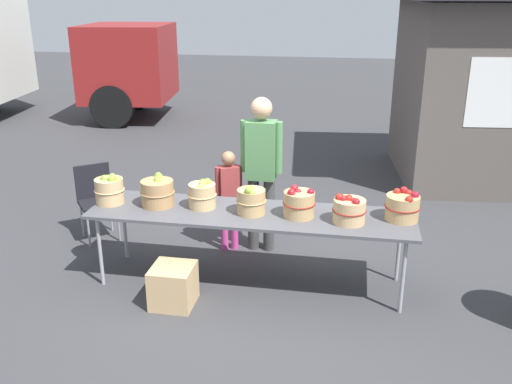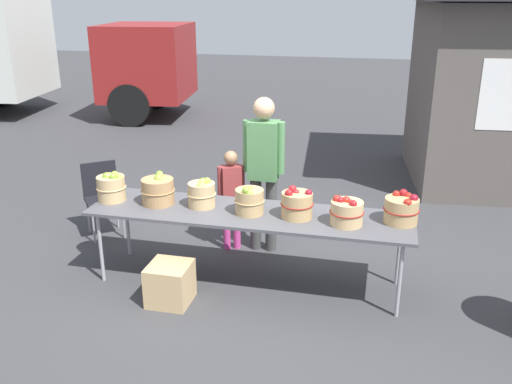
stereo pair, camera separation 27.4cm
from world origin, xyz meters
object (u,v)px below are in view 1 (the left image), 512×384
at_px(apple_basket_red_0, 299,203).
at_px(produce_crate, 173,286).
at_px(apple_basket_green_0, 110,190).
at_px(apple_basket_green_1, 158,192).
at_px(market_table, 250,216).
at_px(apple_basket_red_1, 349,210).
at_px(apple_basket_green_2, 202,194).
at_px(folding_chair, 96,196).
at_px(apple_basket_red_2, 403,207).
at_px(vendor_adult, 261,163).
at_px(child_customer, 229,193).
at_px(apple_basket_green_3, 251,201).

relative_size(apple_basket_red_0, produce_crate, 0.81).
xyz_separation_m(apple_basket_green_0, apple_basket_green_1, (0.49, 0.03, -0.00)).
xyz_separation_m(market_table, apple_basket_red_1, (0.92, -0.08, 0.16)).
distance_m(apple_basket_green_1, apple_basket_green_2, 0.45).
distance_m(apple_basket_red_0, apple_basket_red_1, 0.47).
xyz_separation_m(market_table, folding_chair, (-1.96, 0.76, -0.21)).
relative_size(market_table, apple_basket_red_2, 9.55).
bearing_deg(apple_basket_green_0, apple_basket_red_0, -0.35).
bearing_deg(apple_basket_red_1, vendor_adult, 138.08).
bearing_deg(child_customer, apple_basket_green_2, 52.93).
xyz_separation_m(folding_chair, produce_crate, (1.34, -1.29, -0.32)).
relative_size(market_table, apple_basket_red_0, 10.03).
xyz_separation_m(apple_basket_red_0, apple_basket_red_2, (0.94, 0.09, -0.00)).
relative_size(apple_basket_red_0, folding_chair, 0.36).
xyz_separation_m(apple_basket_red_0, produce_crate, (-1.09, -0.52, -0.69)).
bearing_deg(produce_crate, vendor_adult, 65.57).
distance_m(apple_basket_green_2, apple_basket_red_2, 1.89).
bearing_deg(apple_basket_red_0, child_customer, 139.13).
height_order(market_table, apple_basket_red_1, apple_basket_red_1).
distance_m(market_table, apple_basket_green_0, 1.43).
bearing_deg(folding_chair, vendor_adult, -38.13).
height_order(child_customer, produce_crate, child_customer).
bearing_deg(produce_crate, child_customer, 78.68).
height_order(apple_basket_green_1, apple_basket_green_2, apple_basket_green_1).
bearing_deg(apple_basket_green_1, child_customer, 51.04).
bearing_deg(apple_basket_red_1, child_customer, 148.72).
distance_m(apple_basket_green_3, child_customer, 0.86).
xyz_separation_m(apple_basket_green_1, apple_basket_green_2, (0.45, 0.02, -0.00)).
xyz_separation_m(vendor_adult, child_customer, (-0.35, -0.07, -0.34)).
bearing_deg(produce_crate, apple_basket_green_1, 118.91).
bearing_deg(apple_basket_green_1, apple_basket_green_2, 3.01).
relative_size(apple_basket_green_0, child_customer, 0.26).
height_order(apple_basket_green_2, apple_basket_green_3, apple_basket_green_3).
bearing_deg(folding_chair, apple_basket_red_2, -50.05).
relative_size(apple_basket_green_3, vendor_adult, 0.18).
xyz_separation_m(apple_basket_red_2, produce_crate, (-2.03, -0.61, -0.69)).
bearing_deg(folding_chair, child_customer, -40.46).
xyz_separation_m(apple_basket_green_2, folding_chair, (-1.48, 0.72, -0.38)).
height_order(market_table, apple_basket_green_3, apple_basket_green_3).
relative_size(apple_basket_green_2, apple_basket_red_1, 0.92).
distance_m(market_table, apple_basket_red_1, 0.94).
height_order(apple_basket_green_0, produce_crate, apple_basket_green_0).
height_order(apple_basket_red_2, folding_chair, apple_basket_red_2).
distance_m(apple_basket_green_0, child_customer, 1.28).
distance_m(apple_basket_red_0, apple_basket_red_2, 0.95).
bearing_deg(vendor_adult, child_customer, 11.89).
xyz_separation_m(apple_basket_green_2, apple_basket_red_2, (1.89, 0.03, -0.01)).
distance_m(apple_basket_red_0, produce_crate, 1.39).
bearing_deg(apple_basket_green_2, folding_chair, 154.19).
xyz_separation_m(apple_basket_green_2, child_customer, (0.11, 0.66, -0.22)).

